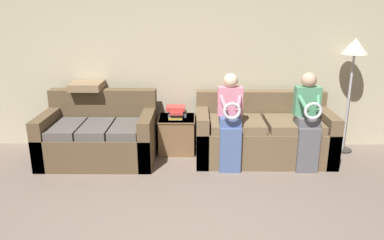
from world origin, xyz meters
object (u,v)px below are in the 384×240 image
(book_stack, at_px, (177,112))
(couch_side, at_px, (100,136))
(throw_pillow, at_px, (87,86))
(floor_lamp, at_px, (354,55))
(couch_main, at_px, (263,135))
(side_shelf, at_px, (177,134))
(child_left_seated, at_px, (230,118))
(child_right_seated, at_px, (308,117))

(book_stack, bearing_deg, couch_side, -164.85)
(throw_pillow, bearing_deg, couch_side, -56.93)
(floor_lamp, bearing_deg, couch_main, -168.19)
(floor_lamp, bearing_deg, throw_pillow, 179.73)
(side_shelf, height_order, book_stack, book_stack)
(child_left_seated, xyz_separation_m, throw_pillow, (-1.95, 0.63, 0.27))
(child_left_seated, distance_m, throw_pillow, 2.07)
(throw_pillow, bearing_deg, side_shelf, -2.10)
(child_left_seated, bearing_deg, child_right_seated, 0.11)
(side_shelf, xyz_separation_m, book_stack, (-0.00, -0.00, 0.33))
(throw_pillow, bearing_deg, child_right_seated, -12.14)
(book_stack, distance_m, floor_lamp, 2.54)
(child_right_seated, relative_size, side_shelf, 2.41)
(couch_side, bearing_deg, book_stack, 15.15)
(couch_main, height_order, child_left_seated, child_left_seated)
(couch_side, height_order, child_left_seated, child_left_seated)
(couch_side, xyz_separation_m, side_shelf, (1.04, 0.28, -0.06))
(couch_side, bearing_deg, child_right_seated, -6.32)
(child_left_seated, relative_size, child_right_seated, 0.99)
(child_right_seated, xyz_separation_m, book_stack, (-1.67, 0.58, -0.10))
(floor_lamp, bearing_deg, book_stack, -179.26)
(floor_lamp, bearing_deg, couch_side, -174.84)
(child_right_seated, xyz_separation_m, floor_lamp, (0.74, 0.61, 0.69))
(floor_lamp, height_order, throw_pillow, floor_lamp)
(floor_lamp, bearing_deg, side_shelf, -179.32)
(couch_main, relative_size, side_shelf, 3.52)
(couch_side, distance_m, floor_lamp, 3.62)
(child_left_seated, height_order, side_shelf, child_left_seated)
(couch_side, distance_m, side_shelf, 1.08)
(couch_main, bearing_deg, couch_side, -178.57)
(book_stack, xyz_separation_m, floor_lamp, (2.41, 0.03, 0.79))
(couch_side, height_order, floor_lamp, floor_lamp)
(child_left_seated, height_order, throw_pillow, child_left_seated)
(side_shelf, bearing_deg, book_stack, -128.57)
(child_left_seated, xyz_separation_m, child_right_seated, (0.97, 0.00, 0.01))
(child_left_seated, distance_m, floor_lamp, 1.95)
(couch_main, distance_m, child_right_seated, 0.70)
(book_stack, height_order, floor_lamp, floor_lamp)
(couch_side, xyz_separation_m, floor_lamp, (3.45, 0.31, 1.07))
(couch_main, relative_size, floor_lamp, 1.12)
(book_stack, xyz_separation_m, throw_pillow, (-1.25, 0.05, 0.36))
(child_left_seated, distance_m, child_right_seated, 0.97)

